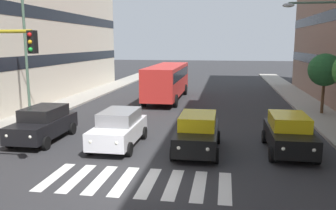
% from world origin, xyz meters
% --- Properties ---
extents(ground_plane, '(180.00, 180.00, 0.00)m').
position_xyz_m(ground_plane, '(0.00, 0.00, 0.00)').
color(ground_plane, '#2D2D30').
extents(crosswalk_markings, '(6.75, 2.80, 0.01)m').
position_xyz_m(crosswalk_markings, '(0.00, 0.00, 0.00)').
color(crosswalk_markings, silver).
rests_on(crosswalk_markings, ground_plane).
extents(car_0, '(2.02, 4.44, 1.72)m').
position_xyz_m(car_0, '(-5.97, -4.53, 0.89)').
color(car_0, black).
rests_on(car_0, ground_plane).
extents(car_1, '(2.02, 4.44, 1.72)m').
position_xyz_m(car_1, '(-1.87, -3.99, 0.89)').
color(car_1, black).
rests_on(car_1, ground_plane).
extents(car_2, '(2.02, 4.44, 1.72)m').
position_xyz_m(car_2, '(1.93, -4.25, 0.89)').
color(car_2, silver).
rests_on(car_2, ground_plane).
extents(car_3, '(2.02, 4.44, 1.72)m').
position_xyz_m(car_3, '(6.02, -4.56, 0.89)').
color(car_3, black).
rests_on(car_3, ground_plane).
extents(bus_behind_traffic, '(2.78, 10.50, 3.00)m').
position_xyz_m(bus_behind_traffic, '(1.93, -18.61, 1.86)').
color(bus_behind_traffic, red).
rests_on(bus_behind_traffic, ground_plane).
extents(street_lamp_right, '(2.59, 0.28, 7.77)m').
position_xyz_m(street_lamp_right, '(8.49, -8.17, 4.82)').
color(street_lamp_right, '#4C6B56').
rests_on(street_lamp_right, sidewalk_right).
extents(street_tree_2, '(2.21, 2.21, 4.08)m').
position_xyz_m(street_tree_2, '(-9.69, -13.59, 3.12)').
color(street_tree_2, '#513823').
rests_on(street_tree_2, sidewalk_left).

